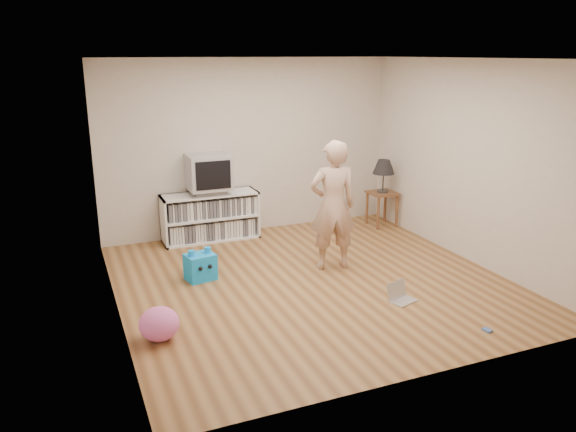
% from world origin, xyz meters
% --- Properties ---
extents(ground, '(4.50, 4.50, 0.00)m').
position_xyz_m(ground, '(0.00, 0.00, 0.00)').
color(ground, brown).
rests_on(ground, ground).
extents(walls, '(4.52, 4.52, 2.60)m').
position_xyz_m(walls, '(0.00, 0.00, 1.30)').
color(walls, beige).
rests_on(walls, ground).
extents(ceiling, '(4.50, 4.50, 0.01)m').
position_xyz_m(ceiling, '(0.00, 0.00, 2.60)').
color(ceiling, white).
rests_on(ceiling, walls).
extents(media_unit, '(1.40, 0.45, 0.70)m').
position_xyz_m(media_unit, '(-0.70, 2.04, 0.35)').
color(media_unit, white).
rests_on(media_unit, ground).
extents(dvd_deck, '(0.45, 0.35, 0.07)m').
position_xyz_m(dvd_deck, '(-0.70, 2.02, 0.73)').
color(dvd_deck, gray).
rests_on(dvd_deck, media_unit).
extents(crt_tv, '(0.60, 0.53, 0.50)m').
position_xyz_m(crt_tv, '(-0.70, 2.02, 1.02)').
color(crt_tv, '#9E9EA3').
rests_on(crt_tv, dvd_deck).
extents(side_table, '(0.42, 0.42, 0.55)m').
position_xyz_m(side_table, '(1.99, 1.65, 0.42)').
color(side_table, brown).
rests_on(side_table, ground).
extents(table_lamp, '(0.34, 0.34, 0.52)m').
position_xyz_m(table_lamp, '(1.99, 1.65, 0.94)').
color(table_lamp, '#333333').
rests_on(table_lamp, side_table).
extents(person, '(0.66, 0.50, 1.65)m').
position_xyz_m(person, '(0.43, 0.32, 0.82)').
color(person, tan).
rests_on(person, ground).
extents(laptop, '(0.35, 0.31, 0.20)m').
position_xyz_m(laptop, '(0.69, -0.86, 0.06)').
color(laptop, silver).
rests_on(laptop, ground).
extents(playing_cards, '(0.08, 0.10, 0.02)m').
position_xyz_m(playing_cards, '(1.09, -1.82, 0.01)').
color(playing_cards, '#4369B3').
rests_on(playing_cards, ground).
extents(plush_blue, '(0.39, 0.34, 0.39)m').
position_xyz_m(plush_blue, '(-1.22, 0.58, 0.17)').
color(plush_blue, '#0D93FB').
rests_on(plush_blue, ground).
extents(plush_pink, '(0.41, 0.41, 0.33)m').
position_xyz_m(plush_pink, '(-1.95, -0.74, 0.16)').
color(plush_pink, '#E464BD').
rests_on(plush_pink, ground).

